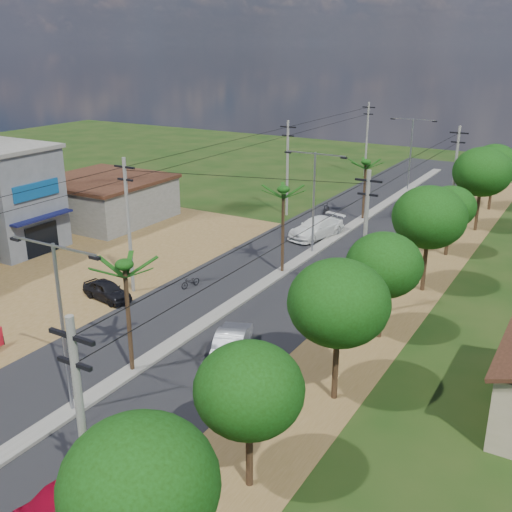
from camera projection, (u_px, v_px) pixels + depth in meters
The scene contains 33 objects.
ground at pixel (73, 412), 26.94m from camera, with size 160.00×160.00×0.00m, color black.
road at pixel (246, 297), 39.12m from camera, with size 12.00×110.00×0.04m, color black.
median at pixel (269, 281), 41.53m from camera, with size 1.00×90.00×0.18m, color #605E56.
dirt_lot_west at pixel (4, 288), 40.60m from camera, with size 18.00×46.00×0.04m, color brown.
dirt_shoulder_east at pixel (370, 326), 35.05m from camera, with size 5.00×90.00×0.03m, color brown.
shophouse_grey at pixel (3, 197), 47.42m from camera, with size 9.00×6.40×8.30m.
low_shed at pixel (104, 199), 55.81m from camera, with size 10.40×10.40×3.95m.
tree_east_a at pixel (140, 485), 16.03m from camera, with size 4.40×4.40×6.37m.
tree_east_b at pixel (249, 390), 21.12m from camera, with size 4.00×4.00×5.83m.
tree_east_c at pixel (339, 303), 26.36m from camera, with size 4.60×4.60×6.83m.
tree_east_d at pixel (384, 265), 32.36m from camera, with size 4.20×4.20×6.13m.
tree_east_e at pixel (429, 217), 38.51m from camera, with size 4.80×4.80×7.14m.
tree_east_f at pixel (451, 207), 45.60m from camera, with size 3.80×3.80×5.52m.
tree_east_g at pixel (482, 172), 51.36m from camera, with size 5.00×5.00×7.38m.
tree_east_h at pixel (495, 163), 58.20m from camera, with size 4.40×4.40×6.52m.
palm_median_near at pixel (125, 270), 28.34m from camera, with size 2.00×2.00×6.15m.
palm_median_mid at pixel (283, 194), 41.20m from camera, with size 2.00×2.00×6.55m.
palm_median_far at pixel (366, 165), 54.41m from camera, with size 2.00×2.00×5.85m.
streetlight_near at pixel (61, 315), 25.34m from camera, with size 5.10×0.18×8.00m.
streetlight_mid at pixel (314, 194), 45.64m from camera, with size 5.10×0.18×8.00m.
streetlight_far at pixel (411, 148), 65.94m from camera, with size 5.10×0.18×8.00m.
utility_pole_w_b at pixel (129, 223), 38.44m from camera, with size 1.60×0.24×9.00m.
utility_pole_w_c at pixel (287, 166), 56.30m from camera, with size 1.60×0.24×9.00m.
utility_pole_w_d at pixel (367, 138), 73.35m from camera, with size 1.60×0.24×9.00m.
utility_pole_e_a at pixel (85, 452), 16.89m from camera, with size 1.60×0.24×9.00m.
utility_pole_e_b at pixel (365, 242), 34.75m from camera, with size 1.60×0.24×9.00m.
utility_pole_e_c at pixel (454, 175), 52.62m from camera, with size 1.60×0.24×9.00m.
car_red_near at pixel (84, 493), 20.95m from camera, with size 1.88×4.66×1.59m, color maroon.
car_silver_mid at pixel (232, 341), 31.76m from camera, with size 1.54×4.42×1.46m, color #A2A5AA.
car_white_far at pixel (316, 228), 50.87m from camera, with size 2.31×5.67×1.65m, color silver.
car_parked_dark at pixel (107, 291), 38.51m from camera, with size 1.48×3.69×1.26m, color black.
moto_rider_west_a at pixel (191, 282), 40.49m from camera, with size 0.53×1.53×0.80m, color black.
moto_rider_west_b at pixel (326, 210), 57.61m from camera, with size 0.52×1.86×1.12m, color black.
Camera 1 is at (18.80, -15.66, 15.65)m, focal length 42.00 mm.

